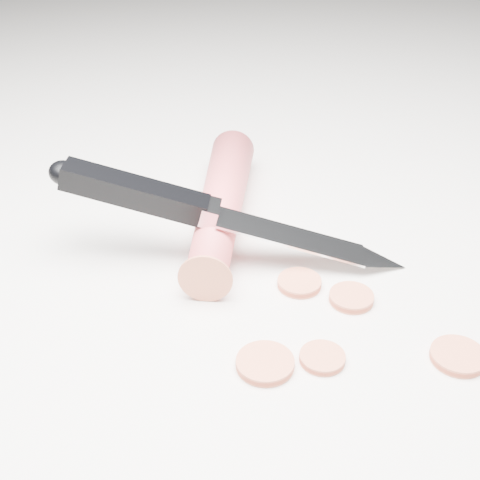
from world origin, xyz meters
TOP-DOWN VIEW (x-y plane):
  - ground at (0.00, 0.00)m, footprint 2.40×2.40m
  - carrot at (0.04, 0.10)m, footprint 0.18×0.18m
  - carrot_slice_0 at (-0.01, -0.08)m, footprint 0.03×0.03m
  - carrot_slice_1 at (0.05, -0.05)m, footprint 0.03×0.03m
  - carrot_slice_2 at (-0.05, -0.06)m, footprint 0.04×0.04m
  - carrot_slice_3 at (0.03, -0.01)m, footprint 0.03×0.03m
  - carrot_slice_4 at (0.06, -0.14)m, footprint 0.04×0.04m
  - kitchen_knife at (0.02, 0.05)m, footprint 0.23×0.22m

SIDE VIEW (x-z plane):
  - ground at x=0.00m, z-range 0.00..0.00m
  - carrot_slice_0 at x=-0.01m, z-range 0.00..0.01m
  - carrot_slice_4 at x=0.06m, z-range 0.00..0.01m
  - carrot_slice_2 at x=-0.05m, z-range 0.00..0.01m
  - carrot_slice_3 at x=0.03m, z-range 0.00..0.01m
  - carrot_slice_1 at x=0.05m, z-range 0.00..0.01m
  - carrot at x=0.04m, z-range 0.00..0.04m
  - kitchen_knife at x=0.02m, z-range 0.00..0.08m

